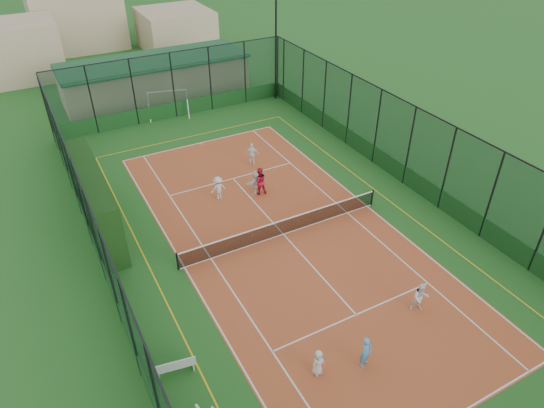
{
  "coord_description": "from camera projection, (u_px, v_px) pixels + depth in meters",
  "views": [
    {
      "loc": [
        -10.09,
        -17.47,
        15.77
      ],
      "look_at": [
        -0.01,
        1.24,
        1.2
      ],
      "focal_mm": 32.0,
      "sensor_mm": 36.0,
      "label": 1
    }
  ],
  "objects": [
    {
      "name": "coach",
      "position": [
        260.0,
        181.0,
        28.33
      ],
      "size": [
        0.95,
        0.81,
        1.7
      ],
      "primitive_type": "imported",
      "rotation": [
        0.0,
        0.0,
        2.92
      ],
      "color": "red",
      "rests_on": "court_slab"
    },
    {
      "name": "court_slab",
      "position": [
        283.0,
        234.0,
        25.55
      ],
      "size": [
        11.17,
        23.97,
        0.01
      ],
      "primitive_type": "cube",
      "color": "#AF5326",
      "rests_on": "ground"
    },
    {
      "name": "hedge_left",
      "position": [
        95.0,
        201.0,
        25.1
      ],
      "size": [
        1.18,
        7.9,
        3.46
      ],
      "primitive_type": "cube",
      "color": "black",
      "rests_on": "ground"
    },
    {
      "name": "child_near_left",
      "position": [
        318.0,
        362.0,
        18.14
      ],
      "size": [
        0.65,
        0.48,
        1.2
      ],
      "primitive_type": "imported",
      "rotation": [
        0.0,
        0.0,
        0.19
      ],
      "color": "silver",
      "rests_on": "court_slab"
    },
    {
      "name": "child_near_right",
      "position": [
        421.0,
        297.0,
        20.74
      ],
      "size": [
        0.87,
        0.79,
        1.45
      ],
      "primitive_type": "imported",
      "rotation": [
        0.0,
        0.0,
        -0.42
      ],
      "color": "white",
      "rests_on": "court_slab"
    },
    {
      "name": "child_far_back",
      "position": [
        256.0,
        182.0,
        28.41
      ],
      "size": [
        1.47,
        0.87,
        1.51
      ],
      "primitive_type": "imported",
      "rotation": [
        0.0,
        0.0,
        3.47
      ],
      "color": "silver",
      "rests_on": "court_slab"
    },
    {
      "name": "child_near_mid",
      "position": [
        366.0,
        352.0,
        18.37
      ],
      "size": [
        0.63,
        0.53,
        1.46
      ],
      "primitive_type": "imported",
      "rotation": [
        0.0,
        0.0,
        0.4
      ],
      "color": "#54A4EF",
      "rests_on": "court_slab"
    },
    {
      "name": "white_bench",
      "position": [
        175.0,
        365.0,
        18.26
      ],
      "size": [
        1.55,
        0.66,
        0.84
      ],
      "primitive_type": null,
      "rotation": [
        0.0,
        0.0,
        -0.17
      ],
      "color": "white",
      "rests_on": "ground"
    },
    {
      "name": "futsal_goal_far",
      "position": [
        168.0,
        103.0,
        37.57
      ],
      "size": [
        3.15,
        1.64,
        1.95
      ],
      "primitive_type": null,
      "rotation": [
        0.0,
        0.0,
        -0.27
      ],
      "color": "white",
      "rests_on": "ground"
    },
    {
      "name": "tennis_balls",
      "position": [
        254.0,
        225.0,
        26.16
      ],
      "size": [
        4.84,
        1.52,
        0.07
      ],
      "color": "#CCE033",
      "rests_on": "court_slab"
    },
    {
      "name": "ground",
      "position": [
        283.0,
        234.0,
        25.55
      ],
      "size": [
        300.0,
        300.0,
        0.0
      ],
      "primitive_type": "plane",
      "color": "#276121",
      "rests_on": "ground"
    },
    {
      "name": "tennis_net",
      "position": [
        284.0,
        226.0,
        25.25
      ],
      "size": [
        11.67,
        0.12,
        1.06
      ],
      "primitive_type": null,
      "color": "black",
      "rests_on": "ground"
    },
    {
      "name": "perimeter_fence",
      "position": [
        284.0,
        195.0,
        24.13
      ],
      "size": [
        18.12,
        34.12,
        5.0
      ],
      "primitive_type": null,
      "color": "#103121",
      "rests_on": "ground"
    },
    {
      "name": "clubhouse",
      "position": [
        155.0,
        77.0,
        40.63
      ],
      "size": [
        15.2,
        7.2,
        3.15
      ],
      "primitive_type": null,
      "color": "tan",
      "rests_on": "ground"
    },
    {
      "name": "child_far_right",
      "position": [
        252.0,
        154.0,
        31.23
      ],
      "size": [
        0.95,
        0.8,
        1.52
      ],
      "primitive_type": "imported",
      "rotation": [
        0.0,
        0.0,
        2.55
      ],
      "color": "white",
      "rests_on": "court_slab"
    },
    {
      "name": "floodlight_ne",
      "position": [
        276.0,
        49.0,
        38.63
      ],
      "size": [
        0.6,
        0.26,
        8.25
      ],
      "primitive_type": null,
      "color": "black",
      "rests_on": "ground"
    },
    {
      "name": "child_far_left",
      "position": [
        218.0,
        188.0,
        27.92
      ],
      "size": [
        0.96,
        0.58,
        1.46
      ],
      "primitive_type": "imported",
      "rotation": [
        0.0,
        0.0,
        3.18
      ],
      "color": "silver",
      "rests_on": "court_slab"
    }
  ]
}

